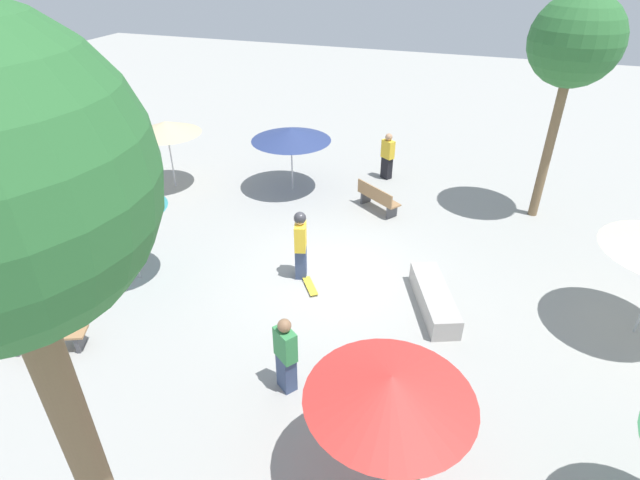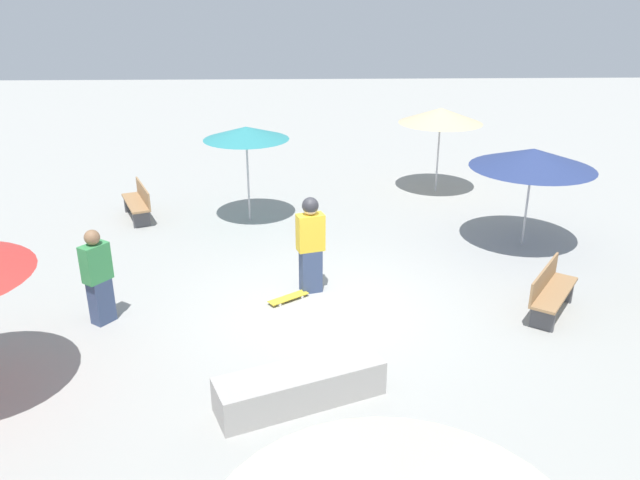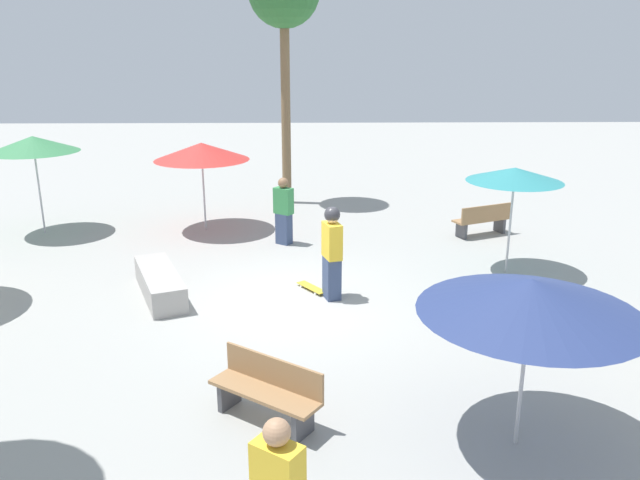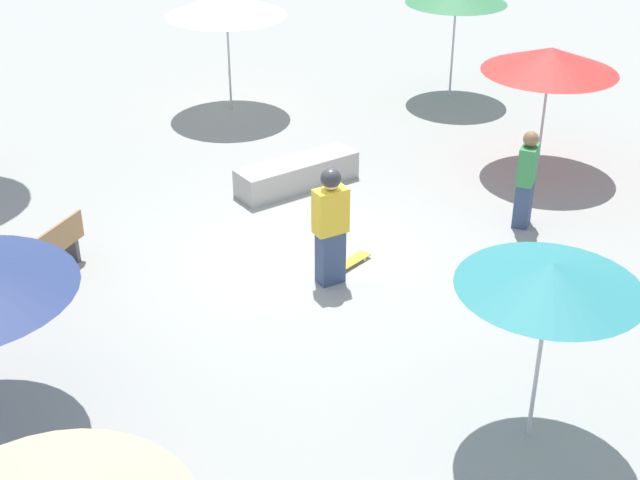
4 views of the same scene
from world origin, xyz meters
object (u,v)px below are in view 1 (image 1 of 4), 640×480
at_px(skateboard, 310,286).
at_px(bench_far, 377,198).
at_px(bystander_watching, 387,156).
at_px(shade_umbrella_red, 391,388).
at_px(concrete_ledge, 434,299).
at_px(shade_umbrella_tan, 166,127).
at_px(bench_near, 48,332).
at_px(palm_tree_right, 575,43).
at_px(bystander_far, 286,355).
at_px(shade_umbrella_teal, 123,203).
at_px(shade_umbrella_navy, 291,134).
at_px(skater_main, 301,243).

xyz_separation_m(skateboard, bench_far, (4.60, -0.62, 0.37)).
xyz_separation_m(bench_far, bystander_watching, (2.57, 0.27, 0.41)).
bearing_deg(skateboard, shade_umbrella_red, -3.33).
xyz_separation_m(concrete_ledge, shade_umbrella_tan, (3.84, 9.53, 1.88)).
xyz_separation_m(skateboard, bench_near, (-3.77, 4.51, 0.37)).
xyz_separation_m(concrete_ledge, palm_tree_right, (5.72, -2.33, 4.87)).
distance_m(bench_far, bystander_far, 7.78).
relative_size(shade_umbrella_teal, palm_tree_right, 0.36).
bearing_deg(shade_umbrella_tan, bystander_far, -135.20).
relative_size(bench_near, shade_umbrella_navy, 0.62).
bearing_deg(shade_umbrella_navy, bystander_far, -159.11).
xyz_separation_m(shade_umbrella_teal, shade_umbrella_navy, (6.21, -1.79, -0.19)).
bearing_deg(shade_umbrella_teal, shade_umbrella_tan, 23.42).
distance_m(bench_far, bystander_watching, 2.61).
distance_m(concrete_ledge, shade_umbrella_red, 5.07).
height_order(shade_umbrella_red, bystander_watching, shade_umbrella_red).
bearing_deg(palm_tree_right, skateboard, 137.93).
bearing_deg(skater_main, shade_umbrella_red, 16.84).
bearing_deg(shade_umbrella_navy, bench_near, 167.46).
xyz_separation_m(skater_main, bystander_far, (-3.59, -1.06, -0.16)).
distance_m(skater_main, shade_umbrella_navy, 5.31).
distance_m(bench_far, shade_umbrella_red, 9.51).
height_order(shade_umbrella_tan, bystander_far, shade_umbrella_tan).
height_order(concrete_ledge, bench_far, bench_far).
height_order(shade_umbrella_teal, shade_umbrella_navy, shade_umbrella_teal).
relative_size(concrete_ledge, bystander_far, 1.43).
distance_m(bench_near, palm_tree_right, 14.61).
xyz_separation_m(shade_umbrella_red, bystander_far, (1.32, 2.18, -1.29)).
distance_m(skateboard, palm_tree_right, 9.46).
xyz_separation_m(concrete_ledge, shade_umbrella_red, (-4.71, 0.18, 1.88)).
xyz_separation_m(bench_far, bystander_far, (-7.77, -0.05, 0.42)).
bearing_deg(bystander_watching, concrete_ledge, 146.22).
bearing_deg(bystander_far, bench_near, -137.72).
distance_m(skateboard, bystander_watching, 7.22).
relative_size(shade_umbrella_red, bystander_far, 1.48).
xyz_separation_m(skateboard, shade_umbrella_teal, (-1.02, 4.31, 2.12)).
bearing_deg(shade_umbrella_teal, palm_tree_right, -54.27).
height_order(shade_umbrella_teal, palm_tree_right, palm_tree_right).
height_order(bench_near, bench_far, same).
height_order(shade_umbrella_teal, shade_umbrella_red, shade_umbrella_red).
xyz_separation_m(bench_near, shade_umbrella_red, (-0.72, -7.36, 1.71)).
relative_size(shade_umbrella_teal, shade_umbrella_navy, 0.88).
relative_size(shade_umbrella_navy, shade_umbrella_tan, 1.13).
relative_size(bench_far, bystander_watching, 0.93).
distance_m(skater_main, shade_umbrella_teal, 4.33).
xyz_separation_m(shade_umbrella_navy, shade_umbrella_tan, (-1.13, 3.98, 0.15)).
bearing_deg(skater_main, bystander_far, -0.07).
distance_m(shade_umbrella_tan, bystander_watching, 7.64).
bearing_deg(bystander_far, concrete_ledge, 90.86).
height_order(skater_main, palm_tree_right, palm_tree_right).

